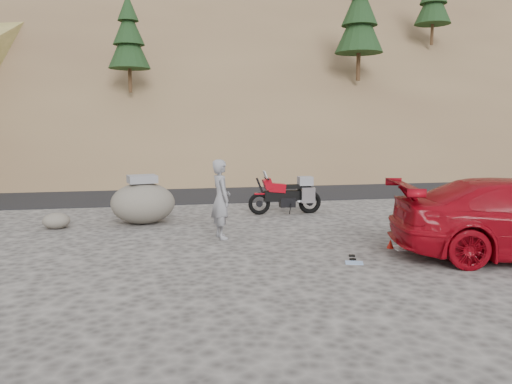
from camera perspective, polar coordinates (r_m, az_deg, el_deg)
ground at (r=11.73m, az=2.76°, el=-5.42°), size 140.00×140.00×0.00m
road at (r=20.45m, az=-3.25°, el=0.22°), size 120.00×7.00×0.05m
hillside at (r=52.71m, az=-8.32°, el=16.82°), size 120.00×73.00×46.72m
motorcycle at (r=14.97m, az=3.74°, el=-0.35°), size 2.24×0.65×1.33m
man at (r=11.89m, az=-3.98°, el=-5.25°), size 0.56×0.75×1.87m
boulder at (r=13.81m, az=-12.80°, el=-1.20°), size 1.73×1.48×1.29m
small_rock at (r=13.85m, az=-21.86°, el=-3.07°), size 0.72×0.66×0.41m
gear_white_cloth at (r=11.36m, az=16.68°, el=-6.14°), size 0.54×0.48×0.02m
gear_blue_mat at (r=11.85m, az=17.79°, el=-5.19°), size 0.50×0.30×0.19m
gear_bottle at (r=12.05m, az=17.33°, el=-4.89°), size 0.08×0.08×0.21m
gear_funnel at (r=11.26m, az=15.10°, el=-5.73°), size 0.17×0.17×0.20m
gear_glove_a at (r=10.41m, az=10.91°, el=-7.16°), size 0.14×0.12×0.03m
gear_glove_b at (r=10.14m, az=11.01°, el=-7.55°), size 0.12×0.11×0.04m
gear_blue_cloth at (r=9.94m, az=11.16°, el=-7.94°), size 0.40×0.34×0.01m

